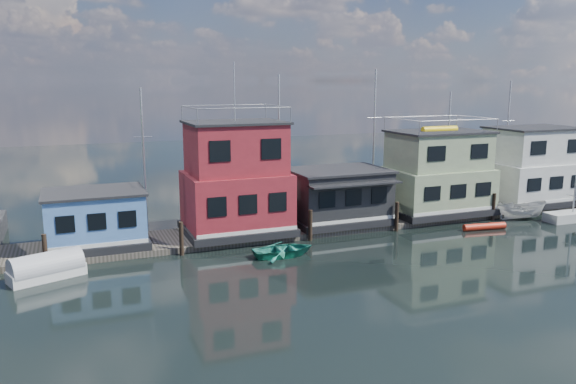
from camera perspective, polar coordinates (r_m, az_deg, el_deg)
name	(u,v)px	position (r m, az deg, el deg)	size (l,w,h in m)	color
ground	(438,275)	(33.77, 15.01, -8.15)	(160.00, 160.00, 0.00)	black
dock	(343,223)	(43.47, 5.62, -3.19)	(48.00, 5.00, 0.40)	#595147
houseboat_blue	(95,219)	(38.44, -18.98, -2.60)	(6.40, 4.90, 3.66)	black
houseboat_red	(236,181)	(39.55, -5.31, 1.16)	(7.40, 5.90, 11.86)	black
houseboat_dark	(338,196)	(42.73, 5.09, -0.38)	(7.40, 6.10, 4.06)	black
houseboat_green	(437,174)	(47.22, 14.92, 1.79)	(8.40, 5.90, 7.03)	black
houseboat_white	(532,167)	(53.73, 23.55, 2.32)	(8.40, 5.90, 6.66)	black
pilings	(357,221)	(40.70, 7.02, -2.91)	(42.28, 0.28, 2.20)	#2D2116
background_masts	(361,144)	(49.94, 7.46, 4.89)	(36.40, 0.16, 12.00)	silver
tarp_runabout	(46,268)	(34.68, -23.33, -7.13)	(4.31, 2.87, 1.63)	silver
day_sailer	(572,215)	(50.28, 26.93, -2.13)	(4.74, 1.71, 7.40)	beige
motorboat	(521,210)	(48.87, 22.63, -1.72)	(1.50, 3.98, 1.54)	beige
dinghy_teal	(284,250)	(35.93, -0.44, -5.89)	(2.83, 3.96, 0.82)	#258A73
red_kayak	(484,227)	(44.65, 19.33, -3.33)	(0.50, 0.50, 3.42)	red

